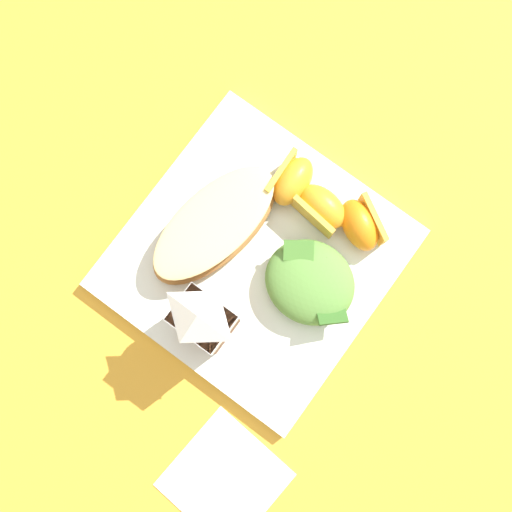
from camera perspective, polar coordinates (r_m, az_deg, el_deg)
ground at (r=0.72m, az=-0.00°, el=-0.30°), size 3.00×3.00×0.00m
white_plate at (r=0.71m, az=-0.00°, el=-0.21°), size 0.28×0.28×0.02m
cheesy_pizza_bread at (r=0.69m, az=-3.85°, el=2.68°), size 0.11×0.18×0.04m
green_salad_pile at (r=0.68m, az=4.92°, el=-2.36°), size 0.11×0.09×0.04m
milk_carton at (r=0.64m, az=-4.92°, el=-5.64°), size 0.06×0.05×0.11m
orange_wedge_front at (r=0.70m, az=9.49°, el=2.84°), size 0.07×0.06×0.04m
orange_wedge_middle at (r=0.69m, az=5.97°, el=4.37°), size 0.06×0.04×0.04m
orange_wedge_rear at (r=0.70m, az=3.24°, el=6.84°), size 0.04×0.06×0.04m
paper_napkin at (r=0.72m, az=-2.84°, el=-19.58°), size 0.12×0.12×0.00m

